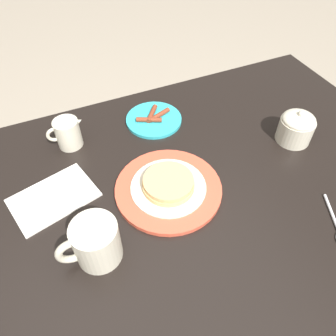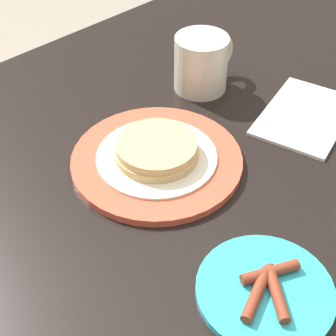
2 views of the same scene
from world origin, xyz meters
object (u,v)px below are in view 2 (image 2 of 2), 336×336
(pancake_plate, at_px, (157,157))
(napkin, at_px, (305,116))
(side_plate_bacon, at_px, (265,290))
(coffee_mug, at_px, (202,62))

(pancake_plate, xyz_separation_m, napkin, (0.26, -0.09, -0.01))
(side_plate_bacon, distance_m, coffee_mug, 0.45)
(pancake_plate, distance_m, coffee_mug, 0.23)
(pancake_plate, bearing_deg, napkin, -18.95)
(side_plate_bacon, xyz_separation_m, napkin, (0.33, 0.17, -0.00))
(pancake_plate, height_order, side_plate_bacon, pancake_plate)
(pancake_plate, relative_size, napkin, 1.19)
(coffee_mug, relative_size, napkin, 0.59)
(side_plate_bacon, xyz_separation_m, coffee_mug, (0.27, 0.36, 0.04))
(pancake_plate, height_order, napkin, pancake_plate)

